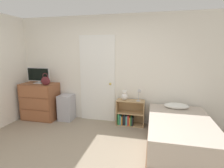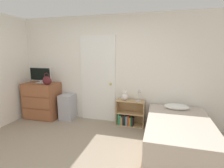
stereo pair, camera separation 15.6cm
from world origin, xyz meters
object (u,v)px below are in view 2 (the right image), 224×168
at_px(bed, 178,135).
at_px(storage_bin, 68,107).
at_px(tv, 40,75).
at_px(desk_lamp, 139,93).
at_px(dresser, 42,100).
at_px(handbag, 47,80).
at_px(bookshelf, 128,116).
at_px(teddy_bear, 125,96).

bearing_deg(bed, storage_bin, 164.51).
height_order(tv, desk_lamp, tv).
relative_size(desk_lamp, bed, 0.15).
bearing_deg(dresser, tv, 121.92).
bearing_deg(tv, desk_lamp, 1.29).
distance_m(storage_bin, bed, 2.71).
xyz_separation_m(handbag, bookshelf, (1.95, 0.28, -0.80)).
distance_m(handbag, bed, 3.13).
distance_m(dresser, storage_bin, 0.70).
height_order(teddy_bear, desk_lamp, desk_lamp).
xyz_separation_m(teddy_bear, desk_lamp, (0.34, -0.04, 0.10)).
bearing_deg(desk_lamp, bookshelf, 170.94).
distance_m(storage_bin, teddy_bear, 1.52).
height_order(dresser, tv, tv).
xyz_separation_m(tv, desk_lamp, (2.51, 0.06, -0.33)).
height_order(tv, bed, tv).
distance_m(dresser, teddy_bear, 2.17).
bearing_deg(dresser, desk_lamp, 2.02).
xyz_separation_m(storage_bin, teddy_bear, (1.47, 0.05, 0.38)).
bearing_deg(teddy_bear, bookshelf, 1.43).
bearing_deg(desk_lamp, handbag, -173.66).
height_order(bookshelf, bed, bed).
distance_m(desk_lamp, bed, 1.21).
bearing_deg(storage_bin, bed, -15.49).
distance_m(tv, storage_bin, 1.07).
relative_size(tv, handbag, 2.09).
bearing_deg(storage_bin, tv, -176.22).
xyz_separation_m(storage_bin, desk_lamp, (1.81, 0.01, 0.48)).
bearing_deg(storage_bin, bookshelf, 1.79).
height_order(bookshelf, desk_lamp, desk_lamp).
relative_size(bookshelf, teddy_bear, 2.72).
distance_m(tv, bed, 3.49).
distance_m(tv, handbag, 0.38).
relative_size(handbag, bookshelf, 0.45).
bearing_deg(teddy_bear, storage_bin, -178.19).
xyz_separation_m(bookshelf, desk_lamp, (0.24, -0.04, 0.57)).
distance_m(teddy_bear, desk_lamp, 0.35).
height_order(tv, bookshelf, tv).
distance_m(bookshelf, bed, 1.30).
xyz_separation_m(storage_bin, bed, (2.61, -0.72, -0.05)).
relative_size(dresser, storage_bin, 1.44).
distance_m(tv, bookshelf, 2.44).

